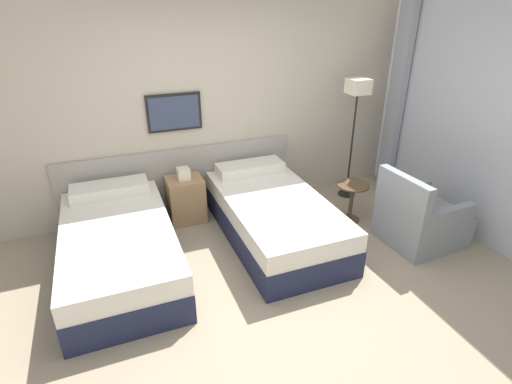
{
  "coord_description": "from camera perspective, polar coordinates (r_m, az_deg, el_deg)",
  "views": [
    {
      "loc": [
        -1.27,
        -2.68,
        2.52
      ],
      "look_at": [
        0.13,
        0.86,
        0.65
      ],
      "focal_mm": 28.0,
      "sensor_mm": 36.0,
      "label": 1
    }
  ],
  "objects": [
    {
      "name": "wall_headboard",
      "position": [
        5.0,
        -6.66,
        11.75
      ],
      "size": [
        10.0,
        0.1,
        2.7
      ],
      "color": "#B7AD99",
      "rests_on": "ground_plane"
    },
    {
      "name": "armchair",
      "position": [
        4.84,
        22.32,
        -3.79
      ],
      "size": [
        0.85,
        0.76,
        0.87
      ],
      "rotation": [
        0.0,
        0.0,
        1.62
      ],
      "color": "gray",
      "rests_on": "ground_plane"
    },
    {
      "name": "side_table",
      "position": [
        5.01,
        13.54,
        -0.49
      ],
      "size": [
        0.39,
        0.39,
        0.49
      ],
      "color": "brown",
      "rests_on": "ground_plane"
    },
    {
      "name": "ground_plane",
      "position": [
        3.9,
        2.97,
        -14.27
      ],
      "size": [
        16.0,
        16.0,
        0.0
      ],
      "primitive_type": "plane",
      "color": "gray"
    },
    {
      "name": "nightstand",
      "position": [
        4.99,
        -10.0,
        -0.94
      ],
      "size": [
        0.43,
        0.39,
        0.7
      ],
      "color": "#9E7A51",
      "rests_on": "ground_plane"
    },
    {
      "name": "bed_near_window",
      "position": [
        4.58,
        2.54,
        -3.51
      ],
      "size": [
        1.05,
        2.03,
        0.63
      ],
      "color": "#1E233D",
      "rests_on": "ground_plane"
    },
    {
      "name": "bed_near_door",
      "position": [
        4.27,
        -18.94,
        -7.46
      ],
      "size": [
        1.05,
        2.03,
        0.63
      ],
      "color": "#1E233D",
      "rests_on": "ground_plane"
    },
    {
      "name": "floor_lamp",
      "position": [
        5.36,
        14.21,
        12.73
      ],
      "size": [
        0.25,
        0.25,
        1.61
      ],
      "color": "black",
      "rests_on": "ground_plane"
    }
  ]
}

